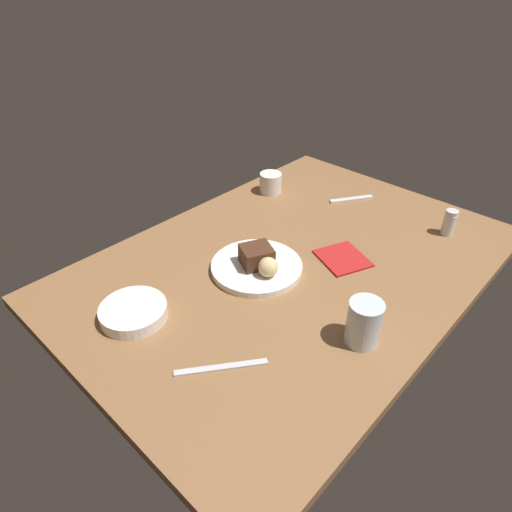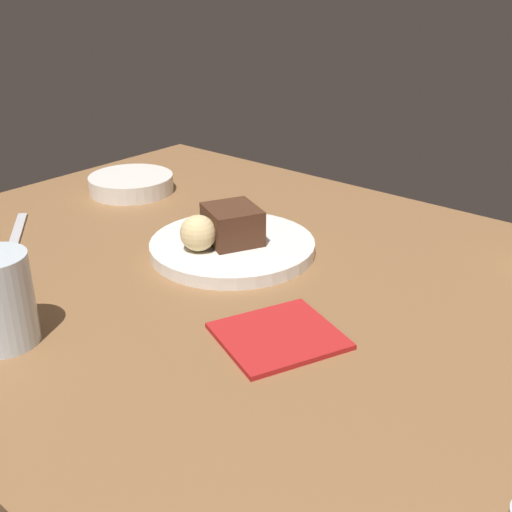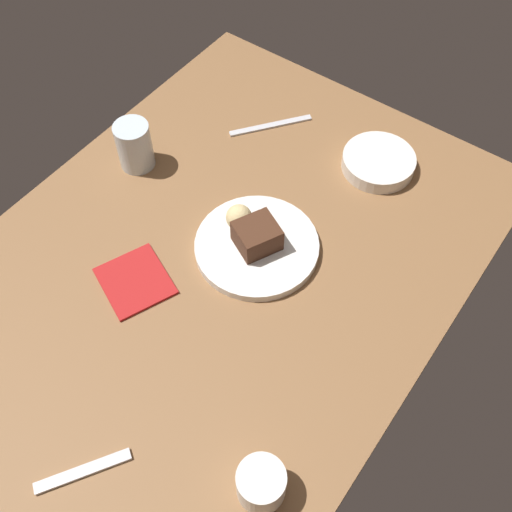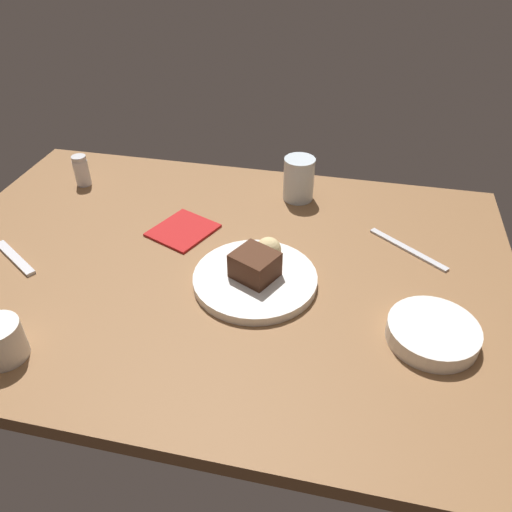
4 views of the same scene
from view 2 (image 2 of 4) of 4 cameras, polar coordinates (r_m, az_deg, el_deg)
name	(u,v)px [view 2 (image 2 of 4)]	position (r cm, az deg, el deg)	size (l,w,h in cm)	color
dining_table	(264,292)	(82.68, 0.76, -3.34)	(120.00, 84.00, 3.00)	brown
dessert_plate	(232,247)	(90.19, -2.18, 0.86)	(23.88, 23.88, 1.81)	white
chocolate_cake_slice	(232,224)	(88.84, -2.18, 2.91)	(7.73, 7.06, 5.14)	#472819
bread_roll	(198,233)	(86.27, -5.32, 2.11)	(5.08, 5.08, 5.08)	#DBC184
side_bowl	(131,184)	(117.42, -11.35, 6.52)	(15.34, 15.34, 3.10)	white
butter_knife	(16,236)	(102.20, -21.12, 1.70)	(19.00, 1.40, 0.50)	silver
folded_napkin	(279,336)	(70.04, 2.09, -7.32)	(11.73, 12.83, 0.60)	#B21E1E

